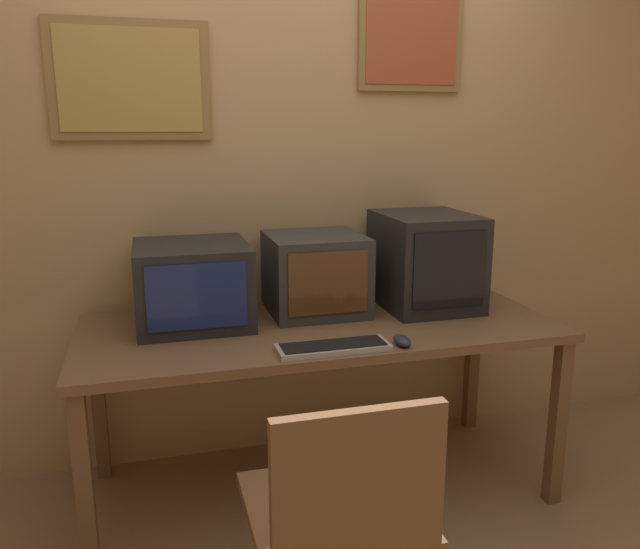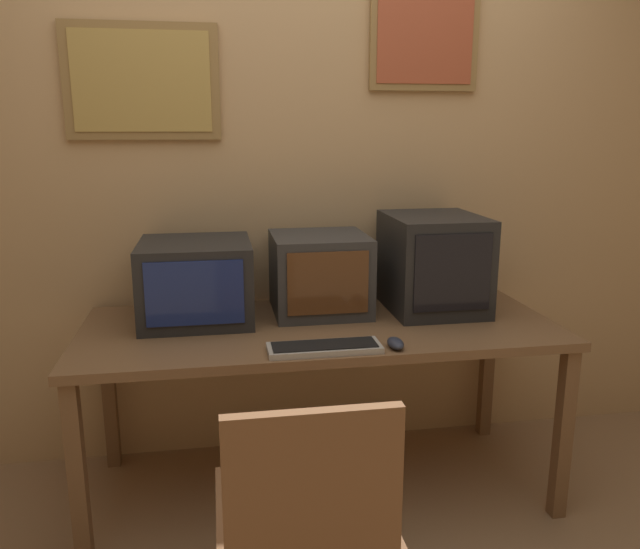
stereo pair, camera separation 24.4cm
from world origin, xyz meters
TOP-DOWN VIEW (x-y plane):
  - wall_back at (-0.00, 1.28)m, footprint 8.00×0.08m
  - desk at (0.00, 0.82)m, footprint 1.91×0.80m
  - monitor_left at (-0.49, 0.97)m, footprint 0.45×0.46m
  - monitor_center at (0.03, 1.00)m, footprint 0.40×0.41m
  - monitor_right at (0.52, 0.95)m, footprint 0.39×0.47m
  - keyboard_main at (-0.04, 0.50)m, footprint 0.41×0.14m
  - mouse_near_keyboard at (0.22, 0.49)m, footprint 0.06×0.10m
  - desk_clock at (0.83, 1.14)m, footprint 0.10×0.06m

SIDE VIEW (x-z plane):
  - desk at x=0.00m, z-range 0.30..1.05m
  - keyboard_main at x=-0.04m, z-range 0.75..0.77m
  - mouse_near_keyboard at x=0.22m, z-range 0.75..0.78m
  - desk_clock at x=0.83m, z-range 0.75..0.84m
  - monitor_left at x=-0.49m, z-range 0.75..1.07m
  - monitor_center at x=0.03m, z-range 0.75..1.08m
  - monitor_right at x=0.52m, z-range 0.75..1.16m
  - wall_back at x=0.00m, z-range 0.01..2.61m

